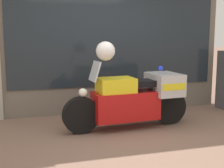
# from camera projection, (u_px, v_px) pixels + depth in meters

# --- Properties ---
(ground_plane) EXTENTS (60.00, 60.00, 0.00)m
(ground_plane) POSITION_uv_depth(u_px,v_px,m) (127.00, 141.00, 4.72)
(ground_plane) COLOR #7A5B4C
(shop_building) EXTENTS (5.34, 0.55, 3.49)m
(shop_building) POSITION_uv_depth(u_px,v_px,m) (77.00, 27.00, 6.23)
(shop_building) COLOR #6B6056
(shop_building) RESTS_ON ground
(window_display) EXTENTS (4.07, 0.30, 1.81)m
(window_display) POSITION_uv_depth(u_px,v_px,m) (111.00, 89.00, 6.66)
(window_display) COLOR slate
(window_display) RESTS_ON ground
(paramedic_motorcycle) EXTENTS (2.24, 0.70, 1.17)m
(paramedic_motorcycle) POSITION_uv_depth(u_px,v_px,m) (135.00, 97.00, 5.33)
(paramedic_motorcycle) COLOR black
(paramedic_motorcycle) RESTS_ON ground
(white_helmet) EXTENTS (0.31, 0.31, 0.31)m
(white_helmet) POSITION_uv_depth(u_px,v_px,m) (105.00, 51.00, 5.02)
(white_helmet) COLOR white
(white_helmet) RESTS_ON paramedic_motorcycle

